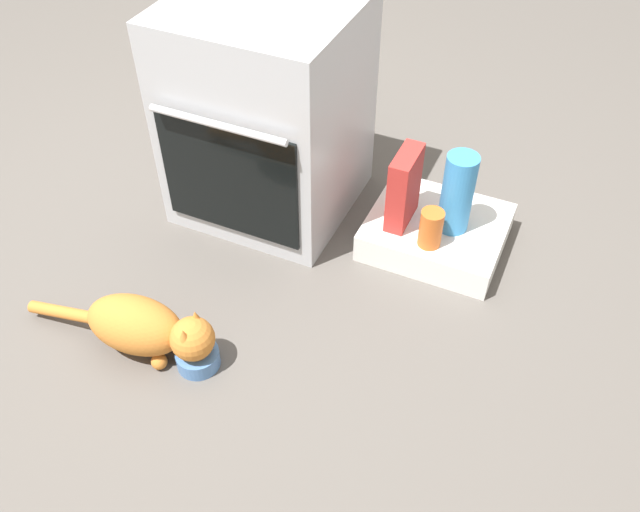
% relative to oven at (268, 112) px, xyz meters
% --- Properties ---
extents(ground, '(8.00, 8.00, 0.00)m').
position_rel_oven_xyz_m(ground, '(0.02, -0.47, -0.40)').
color(ground, '#56514C').
extents(oven, '(0.61, 0.63, 0.80)m').
position_rel_oven_xyz_m(oven, '(0.00, 0.00, 0.00)').
color(oven, '#B7BABF').
rests_on(oven, ground).
extents(pantry_cabinet, '(0.48, 0.42, 0.11)m').
position_rel_oven_xyz_m(pantry_cabinet, '(0.66, 0.02, -0.34)').
color(pantry_cabinet, white).
rests_on(pantry_cabinet, ground).
extents(food_bowl, '(0.14, 0.14, 0.09)m').
position_rel_oven_xyz_m(food_bowl, '(0.16, -0.82, -0.36)').
color(food_bowl, '#4C7AB7').
rests_on(food_bowl, ground).
extents(cat, '(0.67, 0.21, 0.20)m').
position_rel_oven_xyz_m(cat, '(-0.01, -0.83, -0.29)').
color(cat, '#C6752D').
rests_on(cat, ground).
extents(water_bottle, '(0.11, 0.11, 0.30)m').
position_rel_oven_xyz_m(water_bottle, '(0.72, 0.00, -0.13)').
color(water_bottle, '#388CD1').
rests_on(water_bottle, pantry_cabinet).
extents(cereal_box, '(0.07, 0.18, 0.28)m').
position_rel_oven_xyz_m(cereal_box, '(0.54, -0.03, -0.14)').
color(cereal_box, '#B72D28').
rests_on(cereal_box, pantry_cabinet).
extents(sauce_jar, '(0.08, 0.08, 0.14)m').
position_rel_oven_xyz_m(sauce_jar, '(0.67, -0.12, -0.21)').
color(sauce_jar, '#D16023').
rests_on(sauce_jar, pantry_cabinet).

